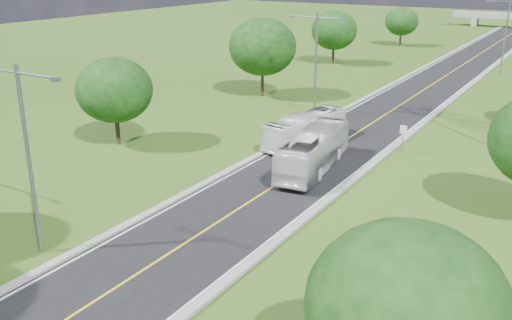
% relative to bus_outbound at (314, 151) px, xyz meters
% --- Properties ---
extents(ground, '(260.00, 260.00, 0.00)m').
position_rel_bus_outbound_xyz_m(ground, '(-0.83, 29.17, -1.52)').
color(ground, '#304E16').
rests_on(ground, ground).
extents(road, '(8.00, 150.00, 0.06)m').
position_rel_bus_outbound_xyz_m(road, '(-0.83, 35.17, -1.49)').
color(road, black).
rests_on(road, ground).
extents(curb_left, '(0.50, 150.00, 0.22)m').
position_rel_bus_outbound_xyz_m(curb_left, '(-5.08, 35.17, -1.41)').
color(curb_left, gray).
rests_on(curb_left, ground).
extents(curb_right, '(0.50, 150.00, 0.22)m').
position_rel_bus_outbound_xyz_m(curb_right, '(3.42, 35.17, -1.41)').
color(curb_right, gray).
rests_on(curb_right, ground).
extents(speed_limit_sign, '(0.55, 0.09, 2.40)m').
position_rel_bus_outbound_xyz_m(speed_limit_sign, '(4.37, 7.15, 0.08)').
color(speed_limit_sign, slate).
rests_on(speed_limit_sign, ground).
extents(streetlight_near_left, '(5.90, 0.25, 10.00)m').
position_rel_bus_outbound_xyz_m(streetlight_near_left, '(-6.83, -18.83, 4.42)').
color(streetlight_near_left, slate).
rests_on(streetlight_near_left, ground).
extents(streetlight_mid_left, '(5.90, 0.25, 10.00)m').
position_rel_bus_outbound_xyz_m(streetlight_mid_left, '(-6.83, 14.17, 4.42)').
color(streetlight_mid_left, slate).
rests_on(streetlight_mid_left, ground).
extents(streetlight_far_right, '(5.90, 0.25, 10.00)m').
position_rel_bus_outbound_xyz_m(streetlight_far_right, '(5.17, 47.17, 4.42)').
color(streetlight_far_right, slate).
rests_on(streetlight_far_right, ground).
extents(tree_lb, '(6.30, 6.30, 7.33)m').
position_rel_bus_outbound_xyz_m(tree_lb, '(-16.83, -2.83, 3.12)').
color(tree_lb, black).
rests_on(tree_lb, ground).
extents(tree_lc, '(7.56, 7.56, 8.79)m').
position_rel_bus_outbound_xyz_m(tree_lc, '(-15.83, 19.17, 4.06)').
color(tree_lc, black).
rests_on(tree_lc, ground).
extents(tree_ld, '(6.72, 6.72, 7.82)m').
position_rel_bus_outbound_xyz_m(tree_ld, '(-17.83, 43.17, 3.43)').
color(tree_ld, black).
rests_on(tree_ld, ground).
extents(tree_le, '(5.88, 5.88, 6.84)m').
position_rel_bus_outbound_xyz_m(tree_le, '(-15.33, 67.17, 2.81)').
color(tree_le, black).
rests_on(tree_le, ground).
extents(tree_ra, '(6.30, 6.30, 7.33)m').
position_rel_bus_outbound_xyz_m(tree_ra, '(13.17, -20.83, 3.12)').
color(tree_ra, black).
rests_on(tree_ra, ground).
extents(bus_outbound, '(3.85, 10.72, 2.92)m').
position_rel_bus_outbound_xyz_m(bus_outbound, '(0.00, 0.00, 0.00)').
color(bus_outbound, silver).
rests_on(bus_outbound, road).
extents(bus_inbound, '(3.55, 9.61, 2.62)m').
position_rel_bus_outbound_xyz_m(bus_inbound, '(-3.35, 5.30, -0.15)').
color(bus_inbound, white).
rests_on(bus_inbound, road).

